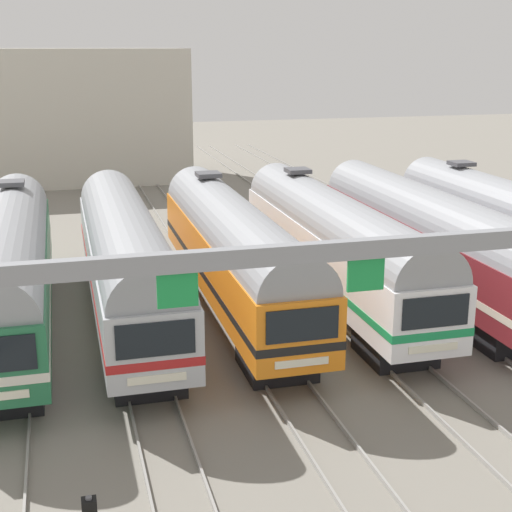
{
  "coord_description": "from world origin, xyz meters",
  "views": [
    {
      "loc": [
        -8.87,
        -28.68,
        10.71
      ],
      "look_at": [
        -1.82,
        -2.22,
        2.95
      ],
      "focal_mm": 52.01,
      "sensor_mm": 36.0,
      "label": 1
    }
  ],
  "objects_px": {
    "catenary_gantry": "(450,277)",
    "commuter_train_orange": "(233,249)",
    "commuter_train_white": "(334,242)",
    "commuter_train_stainless": "(126,256)",
    "commuter_train_green": "(10,264)",
    "commuter_train_maroon": "(427,235)"
  },
  "relations": [
    {
      "from": "commuter_train_green",
      "to": "commuter_train_white",
      "type": "height_order",
      "value": "same"
    },
    {
      "from": "commuter_train_maroon",
      "to": "catenary_gantry",
      "type": "height_order",
      "value": "catenary_gantry"
    },
    {
      "from": "commuter_train_green",
      "to": "catenary_gantry",
      "type": "height_order",
      "value": "catenary_gantry"
    },
    {
      "from": "commuter_train_white",
      "to": "catenary_gantry",
      "type": "height_order",
      "value": "catenary_gantry"
    },
    {
      "from": "commuter_train_green",
      "to": "commuter_train_maroon",
      "type": "bearing_deg",
      "value": -0.01
    },
    {
      "from": "commuter_train_white",
      "to": "commuter_train_maroon",
      "type": "xyz_separation_m",
      "value": [
        4.39,
        -0.0,
        -0.0
      ]
    },
    {
      "from": "commuter_train_green",
      "to": "commuter_train_maroon",
      "type": "height_order",
      "value": "commuter_train_green"
    },
    {
      "from": "commuter_train_stainless",
      "to": "catenary_gantry",
      "type": "xyz_separation_m",
      "value": [
        6.59,
        -13.49,
        2.7
      ]
    },
    {
      "from": "catenary_gantry",
      "to": "commuter_train_maroon",
      "type": "bearing_deg",
      "value": 63.97
    },
    {
      "from": "commuter_train_orange",
      "to": "commuter_train_white",
      "type": "xyz_separation_m",
      "value": [
        4.39,
        0.0,
        0.0
      ]
    },
    {
      "from": "commuter_train_white",
      "to": "catenary_gantry",
      "type": "xyz_separation_m",
      "value": [
        -2.2,
        -13.5,
        2.69
      ]
    },
    {
      "from": "commuter_train_stainless",
      "to": "commuter_train_white",
      "type": "relative_size",
      "value": 1.0
    },
    {
      "from": "commuter_train_orange",
      "to": "commuter_train_maroon",
      "type": "distance_m",
      "value": 8.79
    },
    {
      "from": "commuter_train_stainless",
      "to": "commuter_train_white",
      "type": "height_order",
      "value": "commuter_train_white"
    },
    {
      "from": "commuter_train_orange",
      "to": "commuter_train_white",
      "type": "distance_m",
      "value": 4.39
    },
    {
      "from": "commuter_train_green",
      "to": "commuter_train_maroon",
      "type": "distance_m",
      "value": 17.58
    },
    {
      "from": "commuter_train_stainless",
      "to": "commuter_train_white",
      "type": "distance_m",
      "value": 8.79
    },
    {
      "from": "commuter_train_orange",
      "to": "commuter_train_white",
      "type": "bearing_deg",
      "value": 0.0
    },
    {
      "from": "catenary_gantry",
      "to": "commuter_train_orange",
      "type": "bearing_deg",
      "value": 99.24
    },
    {
      "from": "commuter_train_stainless",
      "to": "commuter_train_white",
      "type": "xyz_separation_m",
      "value": [
        8.79,
        0.0,
        0.0
      ]
    },
    {
      "from": "commuter_train_stainless",
      "to": "commuter_train_orange",
      "type": "distance_m",
      "value": 4.39
    },
    {
      "from": "commuter_train_green",
      "to": "commuter_train_white",
      "type": "relative_size",
      "value": 1.0
    }
  ]
}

